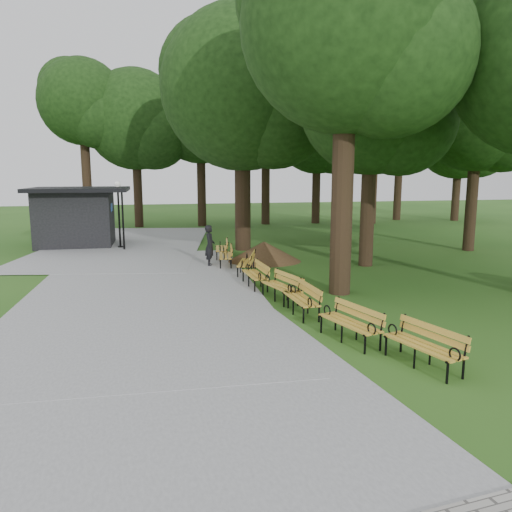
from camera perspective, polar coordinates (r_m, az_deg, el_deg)
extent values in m
plane|color=#275518|center=(14.43, 2.52, -6.08)|extent=(100.00, 100.00, 0.00)
cube|color=gray|center=(16.86, -13.50, -3.92)|extent=(12.00, 38.00, 0.06)
imported|color=black|center=(20.72, -5.44, 1.21)|extent=(0.52, 0.70, 1.76)
cylinder|color=black|center=(26.55, -15.76, 4.38)|extent=(0.10, 0.10, 3.26)
sphere|color=white|center=(26.45, -15.93, 8.10)|extent=(0.32, 0.32, 0.32)
cone|color=#47301C|center=(21.70, 0.94, 0.52)|extent=(2.81, 2.81, 0.92)
cylinder|color=black|center=(15.87, 10.14, 9.19)|extent=(0.70, 0.70, 7.64)
sphere|color=black|center=(16.48, 10.66, 25.16)|extent=(6.55, 6.55, 6.55)
cylinder|color=black|center=(21.07, 13.01, 7.22)|extent=(0.60, 0.60, 6.20)
sphere|color=black|center=(21.25, 13.41, 17.18)|extent=(5.90, 5.90, 5.90)
cylinder|color=black|center=(24.89, -1.58, 9.10)|extent=(0.80, 0.80, 7.32)
sphere|color=black|center=(25.22, -1.63, 19.02)|extent=(8.00, 8.00, 8.00)
cylinder|color=black|center=(29.26, 9.80, 10.35)|extent=(0.76, 0.76, 8.65)
sphere|color=black|center=(29.78, 10.10, 20.27)|extent=(7.64, 7.64, 7.64)
cylinder|color=black|center=(26.97, 24.06, 7.36)|extent=(0.56, 0.56, 6.42)
sphere|color=black|center=(27.14, 24.63, 15.41)|extent=(6.07, 6.07, 6.07)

